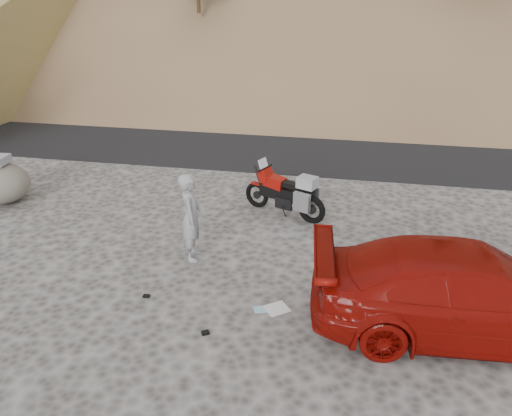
% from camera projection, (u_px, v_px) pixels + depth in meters
% --- Properties ---
extents(ground, '(140.00, 140.00, 0.00)m').
position_uv_depth(ground, '(196.00, 260.00, 10.83)').
color(ground, '#403D3B').
rests_on(ground, ground).
extents(road, '(120.00, 7.00, 0.05)m').
position_uv_depth(road, '(267.00, 141.00, 18.86)').
color(road, black).
rests_on(road, ground).
extents(motorcycle, '(2.23, 1.22, 1.41)m').
position_uv_depth(motorcycle, '(288.00, 194.00, 12.63)').
color(motorcycle, black).
rests_on(motorcycle, ground).
extents(man, '(0.61, 0.79, 1.95)m').
position_uv_depth(man, '(194.00, 257.00, 10.94)').
color(man, '#95949A').
rests_on(man, ground).
extents(red_car, '(5.48, 2.63, 1.54)m').
position_uv_depth(red_car, '(462.00, 329.00, 8.68)').
color(red_car, maroon).
rests_on(red_car, ground).
extents(gear_white_cloth, '(0.55, 0.54, 0.01)m').
position_uv_depth(gear_white_cloth, '(277.00, 309.00, 9.21)').
color(gear_white_cloth, white).
rests_on(gear_white_cloth, ground).
extents(gear_funnel, '(0.17, 0.17, 0.17)m').
position_uv_depth(gear_funnel, '(331.00, 325.00, 8.66)').
color(gear_funnel, '#BA0C0E').
rests_on(gear_funnel, ground).
extents(gear_glove_a, '(0.13, 0.10, 0.04)m').
position_uv_depth(gear_glove_a, '(146.00, 296.00, 9.56)').
color(gear_glove_a, black).
rests_on(gear_glove_a, ground).
extents(gear_glove_b, '(0.16, 0.15, 0.04)m').
position_uv_depth(gear_glove_b, '(205.00, 333.00, 8.56)').
color(gear_glove_b, black).
rests_on(gear_glove_b, ground).
extents(gear_blue_cloth, '(0.34, 0.30, 0.01)m').
position_uv_depth(gear_blue_cloth, '(262.00, 309.00, 9.19)').
color(gear_blue_cloth, '#94C6E4').
rests_on(gear_blue_cloth, ground).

